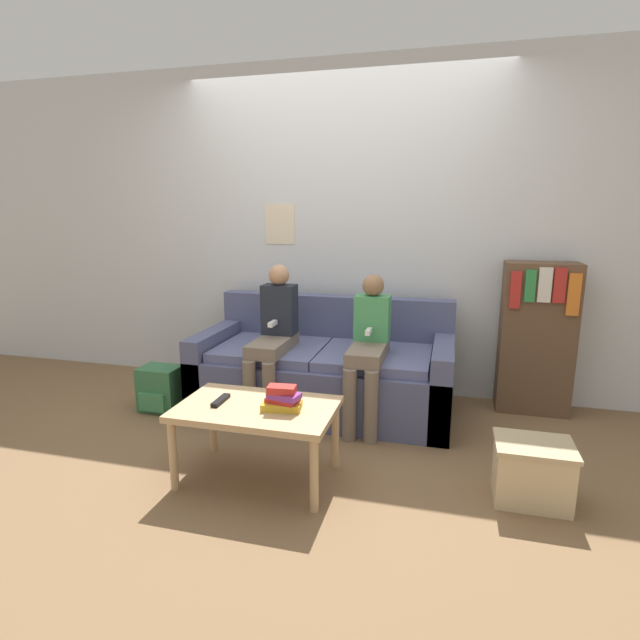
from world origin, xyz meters
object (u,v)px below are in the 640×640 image
Objects in this scene: bookshelf at (536,338)px; backpack at (161,389)px; couch at (325,372)px; storage_box at (532,471)px; coffee_table at (257,415)px; tv_remote at (221,400)px; person_right at (368,344)px; person_left at (273,334)px.

bookshelf is 2.80m from backpack.
couch is 4.84× the size of storage_box.
coffee_table reaches higher than storage_box.
tv_remote is (-0.21, -0.00, 0.06)m from coffee_table.
bookshelf is at bearing 26.13° from person_right.
bookshelf reaches higher than person_right.
couch is 0.52m from person_right.
person_right is 3.15× the size of backpack.
storage_box is (1.34, -0.93, -0.12)m from couch.
storage_box is at bearing -97.44° from bookshelf.
bookshelf is at bearing 41.77° from coffee_table.
couch reaches higher than tv_remote.
coffee_table is 0.22m from tv_remote.
bookshelf is 2.88× the size of storage_box.
person_left is at bearing 179.38° from person_right.
backpack is (-1.07, 0.73, -0.22)m from coffee_table.
tv_remote is (-0.31, -1.09, 0.16)m from couch.
person_right is 1.12m from tv_remote.
bookshelf is at bearing 14.69° from backpack.
tv_remote is at bearing -179.09° from coffee_table.
tv_remote is at bearing -141.64° from bookshelf.
coffee_table is at bearing -34.34° from backpack.
bookshelf is (1.14, 0.56, -0.02)m from person_right.
bookshelf is (1.82, 1.44, 0.12)m from tv_remote.
person_right reaches higher than couch.
person_left is (-0.33, -0.21, 0.32)m from couch.
tv_remote is at bearing -40.50° from backpack.
coffee_table is at bearing -138.23° from bookshelf.
person_left reaches higher than tv_remote.
tv_remote is (0.01, -0.89, -0.16)m from person_left.
person_right is at bearing 5.29° from backpack.
bookshelf is at bearing 82.56° from storage_box.
person_right is (0.36, -0.21, 0.30)m from couch.
couch is 1.72× the size of person_left.
couch reaches higher than backpack.
storage_box is at bearing -36.46° from person_right.
storage_box is (0.97, -0.72, -0.42)m from person_right.
tv_remote is at bearing -106.05° from couch.
couch is 5.66× the size of backpack.
coffee_table is 0.83× the size of person_right.
person_right is 0.93× the size of bookshelf.
person_left is at bearing 104.20° from coffee_table.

